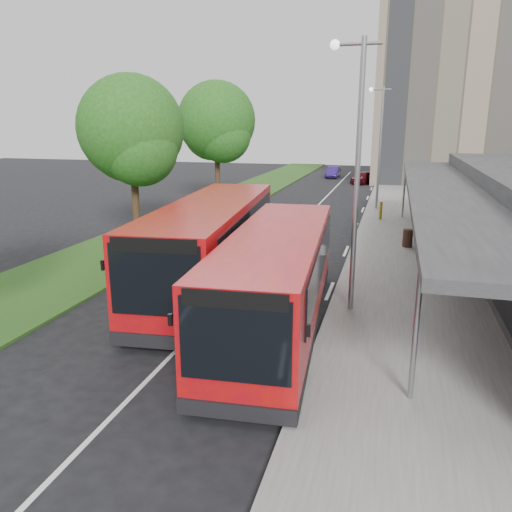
{
  "coord_description": "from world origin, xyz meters",
  "views": [
    {
      "loc": [
        5.25,
        -13.05,
        5.83
      ],
      "look_at": [
        0.95,
        2.58,
        1.5
      ],
      "focal_mm": 35.0,
      "sensor_mm": 36.0,
      "label": 1
    }
  ],
  "objects": [
    {
      "name": "lamp_post_far",
      "position": [
        4.12,
        22.0,
        4.72
      ],
      "size": [
        1.44,
        0.28,
        8.0
      ],
      "color": "gray",
      "rests_on": "pavement"
    },
    {
      "name": "ground",
      "position": [
        0.0,
        0.0,
        0.0
      ],
      "size": [
        120.0,
        120.0,
        0.0
      ],
      "primitive_type": "plane",
      "color": "black",
      "rests_on": "ground"
    },
    {
      "name": "grass_verge",
      "position": [
        -7.0,
        20.0,
        0.05
      ],
      "size": [
        5.0,
        80.0,
        0.1
      ],
      "primitive_type": "cube",
      "color": "#234B18",
      "rests_on": "ground"
    },
    {
      "name": "car_near",
      "position": [
        2.32,
        37.94,
        0.62
      ],
      "size": [
        2.71,
        3.91,
        1.24
      ],
      "primitive_type": "imported",
      "rotation": [
        0.0,
        0.0,
        -0.38
      ],
      "color": "#4F0B13",
      "rests_on": "ground"
    },
    {
      "name": "bollard",
      "position": [
        4.61,
        17.85,
        0.69
      ],
      "size": [
        0.21,
        0.21,
        1.07
      ],
      "primitive_type": "cylinder",
      "rotation": [
        0.0,
        0.0,
        0.3
      ],
      "color": "yellow",
      "rests_on": "pavement"
    },
    {
      "name": "bus_main",
      "position": [
        2.21,
        0.2,
        1.48
      ],
      "size": [
        3.33,
        10.36,
        2.89
      ],
      "rotation": [
        0.0,
        0.0,
        0.07
      ],
      "color": "#B11109",
      "rests_on": "ground"
    },
    {
      "name": "tree_far",
      "position": [
        -7.01,
        21.05,
        5.64
      ],
      "size": [
        5.44,
        5.44,
        8.74
      ],
      "color": "#331E14",
      "rests_on": "ground"
    },
    {
      "name": "lane_centre_line",
      "position": [
        0.0,
        15.0,
        0.01
      ],
      "size": [
        0.12,
        70.0,
        0.01
      ],
      "primitive_type": "cube",
      "color": "silver",
      "rests_on": "ground"
    },
    {
      "name": "lamp_post_near",
      "position": [
        4.12,
        2.0,
        4.72
      ],
      "size": [
        1.44,
        0.28,
        8.0
      ],
      "color": "gray",
      "rests_on": "pavement"
    },
    {
      "name": "litter_bin",
      "position": [
        6.06,
        11.03,
        0.57
      ],
      "size": [
        0.55,
        0.55,
        0.83
      ],
      "primitive_type": "cylinder",
      "rotation": [
        0.0,
        0.0,
        -0.2
      ],
      "color": "#382017",
      "rests_on": "pavement"
    },
    {
      "name": "car_far",
      "position": [
        -1.32,
        42.88,
        0.6
      ],
      "size": [
        1.33,
        3.64,
        1.19
      ],
      "primitive_type": "imported",
      "rotation": [
        0.0,
        0.0,
        -0.02
      ],
      "color": "navy",
      "rests_on": "ground"
    },
    {
      "name": "pavement",
      "position": [
        6.0,
        20.0,
        0.07
      ],
      "size": [
        5.0,
        80.0,
        0.15
      ],
      "primitive_type": "cube",
      "color": "slate",
      "rests_on": "ground"
    },
    {
      "name": "office_block",
      "position": [
        14.0,
        42.0,
        9.0
      ],
      "size": [
        22.0,
        12.0,
        18.0
      ],
      "primitive_type": "cube",
      "color": "gray",
      "rests_on": "ground"
    },
    {
      "name": "kerb_dashes",
      "position": [
        3.3,
        19.0,
        0.01
      ],
      "size": [
        0.12,
        56.0,
        0.01
      ],
      "color": "silver",
      "rests_on": "ground"
    },
    {
      "name": "tree_mid",
      "position": [
        -7.01,
        9.05,
        5.25
      ],
      "size": [
        5.06,
        5.06,
        8.13
      ],
      "color": "#331E14",
      "rests_on": "ground"
    },
    {
      "name": "bus_second",
      "position": [
        -0.84,
        3.14,
        1.62
      ],
      "size": [
        3.93,
        11.37,
        3.16
      ],
      "rotation": [
        0.0,
        0.0,
        0.1
      ],
      "color": "#B11109",
      "rests_on": "ground"
    }
  ]
}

